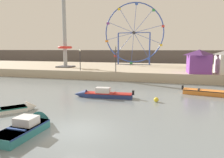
# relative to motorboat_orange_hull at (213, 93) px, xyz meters

# --- Properties ---
(ground_plane) EXTENTS (240.00, 240.00, 0.00)m
(ground_plane) POSITION_rel_motorboat_orange_hull_xyz_m (-9.65, -12.47, -0.27)
(ground_plane) COLOR slate
(quay_promenade) EXTENTS (110.00, 21.56, 1.32)m
(quay_promenade) POSITION_rel_motorboat_orange_hull_xyz_m (-9.65, 17.75, 0.39)
(quay_promenade) COLOR #B7A88E
(quay_promenade) RESTS_ON ground_plane
(distant_town_skyline) EXTENTS (140.00, 3.00, 4.40)m
(distant_town_skyline) POSITION_rel_motorboat_orange_hull_xyz_m (-9.65, 37.96, 1.93)
(distant_town_skyline) COLOR #564C47
(distant_town_skyline) RESTS_ON ground_plane
(motorboat_orange_hull) EXTENTS (5.48, 2.19, 1.21)m
(motorboat_orange_hull) POSITION_rel_motorboat_orange_hull_xyz_m (0.00, 0.00, 0.00)
(motorboat_orange_hull) COLOR orange
(motorboat_orange_hull) RESTS_ON ground_plane
(motorboat_navy_blue) EXTENTS (6.15, 1.53, 1.25)m
(motorboat_navy_blue) POSITION_rel_motorboat_orange_hull_xyz_m (-11.03, -3.93, 0.05)
(motorboat_navy_blue) COLOR navy
(motorboat_navy_blue) RESTS_ON ground_plane
(motorboat_teal_painted) EXTENTS (1.54, 4.41, 1.40)m
(motorboat_teal_painted) POSITION_rel_motorboat_orange_hull_xyz_m (-12.17, -13.31, 0.05)
(motorboat_teal_painted) COLOR teal
(motorboat_teal_painted) RESTS_ON ground_plane
(motorboat_white_red_stripe) EXTENTS (3.36, 3.62, 1.05)m
(motorboat_white_red_stripe) POSITION_rel_motorboat_orange_hull_xyz_m (-15.85, -10.20, -0.07)
(motorboat_white_red_stripe) COLOR silver
(motorboat_white_red_stripe) RESTS_ON ground_plane
(ferris_wheel_blue_frame) EXTENTS (12.92, 1.20, 13.40)m
(ferris_wheel_blue_frame) POSITION_rel_motorboat_orange_hull_xyz_m (-12.33, 23.04, 7.78)
(ferris_wheel_blue_frame) COLOR #334CA8
(ferris_wheel_blue_frame) RESTS_ON quay_promenade
(drop_tower_steel_tower) EXTENTS (2.80, 2.80, 15.41)m
(drop_tower_steel_tower) POSITION_rel_motorboat_orange_hull_xyz_m (-23.65, 12.90, 6.90)
(drop_tower_steel_tower) COLOR #999EA3
(drop_tower_steel_tower) RESTS_ON quay_promenade
(carnival_booth_purple_stall) EXTENTS (3.48, 3.62, 3.37)m
(carnival_booth_purple_stall) POSITION_rel_motorboat_orange_hull_xyz_m (-0.51, 8.92, 2.80)
(carnival_booth_purple_stall) COLOR purple
(carnival_booth_purple_stall) RESTS_ON quay_promenade
(promenade_lamp_near) EXTENTS (0.32, 0.32, 3.37)m
(promenade_lamp_near) POSITION_rel_motorboat_orange_hull_xyz_m (-18.51, 8.16, 3.30)
(promenade_lamp_near) COLOR #2D2D33
(promenade_lamp_near) RESTS_ON quay_promenade
(promenade_lamp_far) EXTENTS (0.32, 0.32, 3.99)m
(promenade_lamp_far) POSITION_rel_motorboat_orange_hull_xyz_m (-12.45, 7.79, 3.66)
(promenade_lamp_far) COLOR #2D2D33
(promenade_lamp_far) RESTS_ON quay_promenade
(mooring_buoy_orange) EXTENTS (0.44, 0.44, 0.44)m
(mooring_buoy_orange) POSITION_rel_motorboat_orange_hull_xyz_m (-5.52, -4.37, -0.05)
(mooring_buoy_orange) COLOR yellow
(mooring_buoy_orange) RESTS_ON ground_plane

